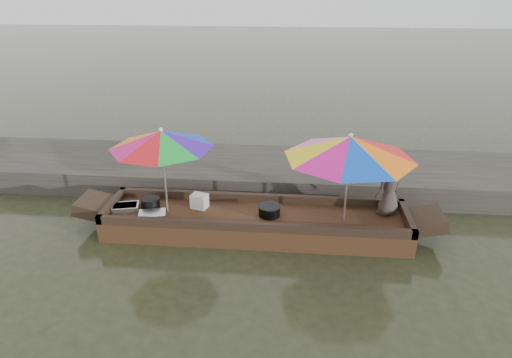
# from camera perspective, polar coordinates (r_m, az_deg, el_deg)

# --- Properties ---
(water) EXTENTS (80.00, 80.00, 0.00)m
(water) POSITION_cam_1_polar(r_m,az_deg,el_deg) (8.21, -0.07, -6.69)
(water) COLOR black
(water) RESTS_ON ground
(dock) EXTENTS (22.00, 2.20, 0.50)m
(dock) POSITION_cam_1_polar(r_m,az_deg,el_deg) (10.06, 1.14, 0.84)
(dock) COLOR #2D2B26
(dock) RESTS_ON ground
(boat_hull) EXTENTS (5.30, 1.20, 0.35)m
(boat_hull) POSITION_cam_1_polar(r_m,az_deg,el_deg) (8.12, -0.07, -5.63)
(boat_hull) COLOR #311D0F
(boat_hull) RESTS_ON water
(cooking_pot) EXTENTS (0.34, 0.34, 0.18)m
(cooking_pot) POSITION_cam_1_polar(r_m,az_deg,el_deg) (8.49, -13.05, -2.90)
(cooking_pot) COLOR black
(cooking_pot) RESTS_ON boat_hull
(tray_crayfish) EXTENTS (0.53, 0.43, 0.09)m
(tray_crayfish) POSITION_cam_1_polar(r_m,az_deg,el_deg) (8.54, -16.00, -3.41)
(tray_crayfish) COLOR silver
(tray_crayfish) RESTS_ON boat_hull
(tray_scallop) EXTENTS (0.53, 0.42, 0.06)m
(tray_scallop) POSITION_cam_1_polar(r_m,az_deg,el_deg) (8.21, -12.85, -4.30)
(tray_scallop) COLOR silver
(tray_scallop) RESTS_ON boat_hull
(charcoal_grill) EXTENTS (0.37, 0.37, 0.18)m
(charcoal_grill) POSITION_cam_1_polar(r_m,az_deg,el_deg) (7.99, 1.66, -4.01)
(charcoal_grill) COLOR black
(charcoal_grill) RESTS_ON boat_hull
(supply_bag) EXTENTS (0.33, 0.29, 0.26)m
(supply_bag) POSITION_cam_1_polar(r_m,az_deg,el_deg) (8.30, -7.08, -2.75)
(supply_bag) COLOR silver
(supply_bag) RESTS_ON boat_hull
(vendor) EXTENTS (0.61, 0.57, 1.04)m
(vendor) POSITION_cam_1_polar(r_m,az_deg,el_deg) (8.20, 16.35, -0.93)
(vendor) COLOR #3D332E
(vendor) RESTS_ON boat_hull
(umbrella_bow) EXTENTS (2.09, 2.09, 1.55)m
(umbrella_bow) POSITION_cam_1_polar(r_m,az_deg,el_deg) (8.00, -11.39, 0.97)
(umbrella_bow) COLOR #0C35D8
(umbrella_bow) RESTS_ON boat_hull
(umbrella_stern) EXTENTS (2.56, 2.56, 1.55)m
(umbrella_stern) POSITION_cam_1_polar(r_m,az_deg,el_deg) (7.72, 11.33, 0.12)
(umbrella_stern) COLOR red
(umbrella_stern) RESTS_ON boat_hull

